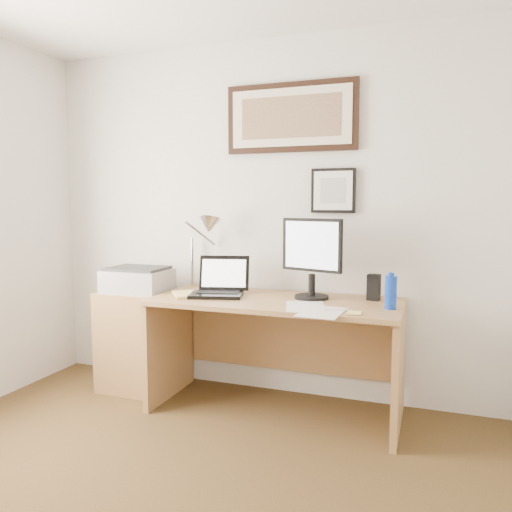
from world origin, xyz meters
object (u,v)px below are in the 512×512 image
at_px(side_cabinet, 138,340).
at_px(water_bottle, 391,293).
at_px(laptop, 219,287).
at_px(lcd_monitor, 312,254).
at_px(book, 174,295).
at_px(printer, 138,280).
at_px(desk, 279,332).

relative_size(side_cabinet, water_bottle, 3.75).
distance_m(laptop, lcd_monitor, 0.66).
xyz_separation_m(book, lcd_monitor, (0.87, 0.23, 0.28)).
xyz_separation_m(water_bottle, printer, (-1.77, 0.09, -0.03)).
bearing_deg(water_bottle, laptop, 176.89).
distance_m(side_cabinet, desk, 1.08).
relative_size(lcd_monitor, printer, 1.18).
xyz_separation_m(book, laptop, (0.26, 0.14, 0.05)).
distance_m(water_bottle, printer, 1.78).
relative_size(water_bottle, lcd_monitor, 0.37).
height_order(side_cabinet, printer, printer).
bearing_deg(lcd_monitor, book, -165.11).
bearing_deg(desk, water_bottle, -11.08).
bearing_deg(printer, side_cabinet, 143.64).
relative_size(side_cabinet, laptop, 1.87).
bearing_deg(laptop, side_cabinet, 176.10).
relative_size(laptop, printer, 0.89).
bearing_deg(water_bottle, printer, 177.09).
bearing_deg(printer, book, -23.92).
distance_m(water_bottle, book, 1.39).
distance_m(book, desk, 0.74).
bearing_deg(printer, laptop, -2.58).
bearing_deg(book, laptop, 28.38).
relative_size(side_cabinet, desk, 0.46).
bearing_deg(printer, desk, 2.84).
height_order(side_cabinet, laptop, laptop).
bearing_deg(side_cabinet, laptop, -3.90).
height_order(desk, lcd_monitor, lcd_monitor).
relative_size(water_bottle, printer, 0.44).
bearing_deg(water_bottle, side_cabinet, 176.59).
xyz_separation_m(book, desk, (0.66, 0.22, -0.24)).
distance_m(side_cabinet, laptop, 0.81).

